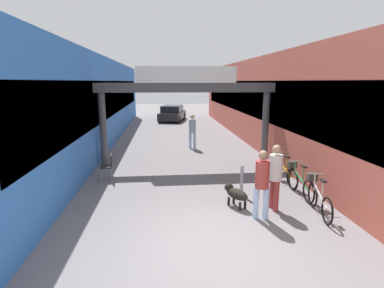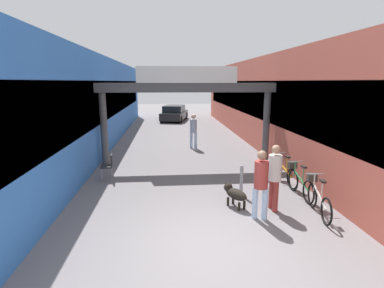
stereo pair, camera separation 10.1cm
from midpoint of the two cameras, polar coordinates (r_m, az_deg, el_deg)
name	(u,v)px [view 2 (the right image)]	position (r m, az deg, el deg)	size (l,w,h in m)	color
ground_plane	(209,245)	(6.58, 3.64, -18.65)	(80.00, 80.00, 0.00)	slate
storefront_left	(87,102)	(17.17, -19.25, 7.54)	(3.00, 26.00, 4.49)	blue
storefront_right	(271,101)	(17.68, 15.01, 7.90)	(3.00, 26.00, 4.49)	#B25142
arcade_sign_gateway	(187,96)	(12.16, -0.75, 9.15)	(7.40, 0.47, 3.92)	#4C4C4F
pedestrian_with_dog	(261,180)	(7.47, 13.38, -6.76)	(0.45, 0.45, 1.74)	#A5BFE0
pedestrian_companion	(275,173)	(8.09, 15.83, -5.37)	(0.37, 0.39, 1.75)	#99332D
pedestrian_carrying_crate	(193,129)	(15.03, 0.48, 2.89)	(0.46, 0.46, 1.74)	#A5BFE0
dog_on_leash	(235,194)	(8.26, 8.47, -9.31)	(0.65, 0.83, 0.59)	black
bicycle_silver_nearest	(318,197)	(8.41, 23.15, -9.34)	(0.46, 1.68, 0.98)	black
bicycle_green_second	(299,181)	(9.49, 20.00, -6.71)	(0.46, 1.69, 0.98)	black
bicycle_orange_third	(283,170)	(10.48, 17.19, -4.77)	(0.46, 1.68, 0.98)	black
bollard_post_metal	(241,180)	(9.02, 9.70, -6.81)	(0.10, 0.10, 0.94)	gray
cafe_chair_black_nearer	(109,164)	(10.68, -15.31, -3.78)	(0.44, 0.44, 0.89)	gray
parked_car_black	(174,113)	(25.99, -3.28, 5.87)	(2.59, 4.29, 1.33)	black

